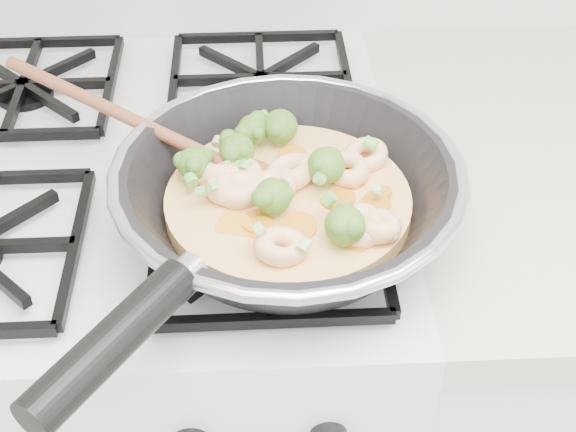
{
  "coord_description": "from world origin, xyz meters",
  "views": [
    {
      "loc": [
        0.14,
        0.96,
        1.46
      ],
      "look_at": [
        0.17,
        1.57,
        0.93
      ],
      "focal_mm": 50.03,
      "sensor_mm": 36.0,
      "label": 1
    }
  ],
  "objects": [
    {
      "name": "stove",
      "position": [
        0.0,
        1.7,
        0.46
      ],
      "size": [
        0.6,
        0.6,
        0.92
      ],
      "color": "white",
      "rests_on": "ground"
    },
    {
      "name": "skillet",
      "position": [
        0.17,
        1.56,
        0.96
      ],
      "size": [
        0.47,
        0.46,
        0.1
      ],
      "rotation": [
        0.0,
        0.0,
        0.09
      ],
      "color": "black",
      "rests_on": "stove"
    }
  ]
}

